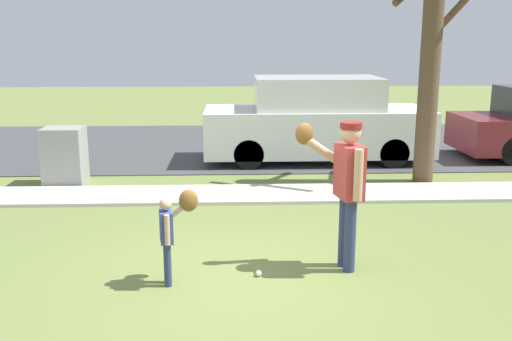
# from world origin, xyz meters

# --- Properties ---
(ground_plane) EXTENTS (48.00, 48.00, 0.00)m
(ground_plane) POSITION_xyz_m (0.00, 3.50, 0.00)
(ground_plane) COLOR olive
(sidewalk_strip) EXTENTS (36.00, 1.20, 0.06)m
(sidewalk_strip) POSITION_xyz_m (0.00, 3.60, 0.03)
(sidewalk_strip) COLOR beige
(sidewalk_strip) RESTS_ON ground
(road_surface) EXTENTS (36.00, 6.80, 0.02)m
(road_surface) POSITION_xyz_m (0.00, 8.60, 0.01)
(road_surface) COLOR #424244
(road_surface) RESTS_ON ground
(person_adult) EXTENTS (0.79, 0.63, 1.79)m
(person_adult) POSITION_xyz_m (1.23, 0.26, 1.11)
(person_adult) COLOR navy
(person_adult) RESTS_ON ground
(person_child) EXTENTS (0.45, 0.47, 1.06)m
(person_child) POSITION_xyz_m (-0.78, -0.09, 0.69)
(person_child) COLOR navy
(person_child) RESTS_ON ground
(baseball) EXTENTS (0.07, 0.07, 0.07)m
(baseball) POSITION_xyz_m (0.19, 0.04, 0.04)
(baseball) COLOR white
(baseball) RESTS_ON ground
(utility_cabinet) EXTENTS (0.74, 0.66, 1.09)m
(utility_cabinet) POSITION_xyz_m (-3.30, 4.59, 0.55)
(utility_cabinet) COLOR gray
(utility_cabinet) RESTS_ON ground
(street_tree_near) EXTENTS (1.85, 1.88, 5.10)m
(street_tree_near) POSITION_xyz_m (3.59, 4.48, 2.72)
(street_tree_near) COLOR brown
(street_tree_near) RESTS_ON ground
(parked_van_white) EXTENTS (5.00, 1.95, 1.88)m
(parked_van_white) POSITION_xyz_m (1.78, 6.54, 0.90)
(parked_van_white) COLOR silver
(parked_van_white) RESTS_ON road_surface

